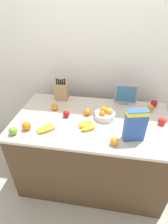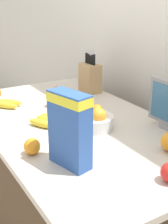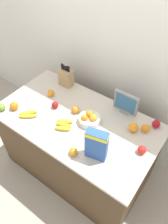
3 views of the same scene
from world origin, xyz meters
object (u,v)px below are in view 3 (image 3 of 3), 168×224
object	(u,v)px
small_monitor	(126,103)
orange_front_left	(146,128)
apple_near_bananas	(55,105)
orange_back_center	(51,93)
fruit_bowl	(90,119)
apple_middle	(156,124)
orange_mid_left	(14,106)
cereal_box	(97,144)
banana_bunch_left	(64,125)
knife_block	(66,77)
banana_bunch_right	(28,114)
apple_rightmost	(1,107)
orange_near_bowl	(73,152)
orange_front_center	(133,127)
orange_by_cereal	(75,110)
apple_leftmost	(142,150)

from	to	relation	value
small_monitor	orange_front_left	bearing A→B (deg)	-18.32
small_monitor	apple_near_bananas	size ratio (longest dim) A/B	3.58
orange_back_center	orange_front_left	bearing A→B (deg)	7.85
fruit_bowl	apple_middle	bearing A→B (deg)	30.86
small_monitor	fruit_bowl	xyz separation A→B (m)	(-0.21, -0.30, -0.09)
orange_mid_left	apple_middle	bearing A→B (deg)	26.40
cereal_box	banana_bunch_left	world-z (taller)	cereal_box
apple_middle	orange_back_center	size ratio (longest dim) A/B	1.01
knife_block	small_monitor	xyz separation A→B (m)	(0.74, -0.01, 0.03)
orange_back_center	banana_bunch_left	bearing A→B (deg)	-33.00
banana_bunch_left	orange_front_left	xyz separation A→B (m)	(0.63, 0.39, 0.02)
banana_bunch_right	apple_rightmost	size ratio (longest dim) A/B	2.45
small_monitor	orange_front_left	size ratio (longest dim) A/B	3.33
banana_bunch_left	orange_near_bowl	distance (m)	0.32
knife_block	apple_near_bananas	size ratio (longest dim) A/B	4.30
orange_front_center	orange_near_bowl	world-z (taller)	orange_front_center
cereal_box	orange_front_left	distance (m)	0.54
small_monitor	orange_mid_left	distance (m)	1.09
apple_middle	orange_by_cereal	world-z (taller)	apple_middle
fruit_bowl	apple_near_bananas	xyz separation A→B (m)	(-0.39, -0.04, -0.01)
orange_mid_left	orange_front_left	size ratio (longest dim) A/B	1.12
fruit_bowl	orange_mid_left	xyz separation A→B (m)	(-0.71, -0.30, -0.00)
cereal_box	apple_near_bananas	xyz separation A→B (m)	(-0.65, 0.23, -0.13)
apple_near_bananas	orange_front_center	size ratio (longest dim) A/B	0.80
banana_bunch_right	banana_bunch_left	bearing A→B (deg)	15.24
orange_by_cereal	orange_front_center	bearing A→B (deg)	12.50
banana_bunch_right	apple_middle	world-z (taller)	apple_middle
small_monitor	orange_by_cereal	bearing A→B (deg)	-145.06
apple_leftmost	orange_mid_left	world-z (taller)	orange_mid_left
cereal_box	apple_leftmost	world-z (taller)	cereal_box
fruit_bowl	orange_mid_left	bearing A→B (deg)	-157.18
apple_middle	apple_rightmost	distance (m)	1.50
banana_bunch_left	orange_mid_left	size ratio (longest dim) A/B	2.30
orange_front_left	orange_by_cereal	xyz separation A→B (m)	(-0.66, -0.19, -0.00)
apple_near_bananas	orange_mid_left	size ratio (longest dim) A/B	0.83
cereal_box	apple_leftmost	distance (m)	0.40
cereal_box	apple_rightmost	bearing A→B (deg)	171.73
orange_front_left	apple_leftmost	bearing A→B (deg)	-71.88
cereal_box	apple_middle	bearing A→B (deg)	51.23
cereal_box	orange_mid_left	size ratio (longest dim) A/B	3.58
small_monitor	apple_rightmost	xyz separation A→B (m)	(-1.00, -0.68, -0.09)
fruit_bowl	banana_bunch_right	world-z (taller)	fruit_bowl
orange_front_center	apple_near_bananas	bearing A→B (deg)	-166.08
apple_leftmost	orange_back_center	size ratio (longest dim) A/B	1.01
small_monitor	cereal_box	size ratio (longest dim) A/B	0.83
apple_rightmost	orange_mid_left	distance (m)	0.12
cereal_box	fruit_bowl	bearing A→B (deg)	119.06
apple_near_bananas	apple_middle	distance (m)	0.99
small_monitor	orange_near_bowl	size ratio (longest dim) A/B	3.51
apple_rightmost	orange_front_center	size ratio (longest dim) A/B	0.88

